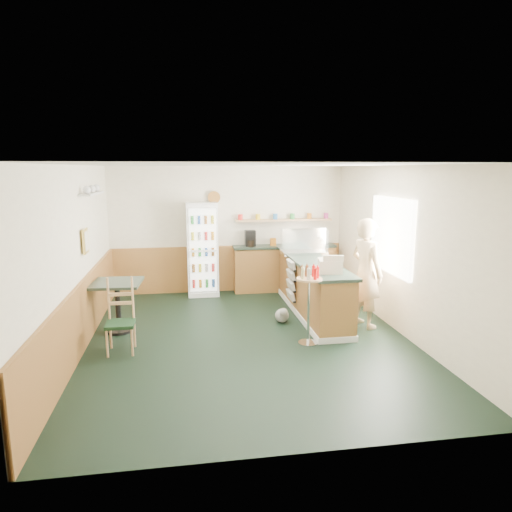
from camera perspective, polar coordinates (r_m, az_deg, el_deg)
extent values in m
plane|color=black|center=(7.32, -1.03, -10.33)|extent=(6.00, 6.00, 0.00)
cube|color=#EEE5CB|center=(9.90, -3.49, 3.32)|extent=(5.00, 0.02, 2.70)
cube|color=#EEE5CB|center=(7.06, -21.69, -0.49)|extent=(0.02, 6.00, 2.70)
cube|color=#EEE5CB|center=(7.70, 17.77, 0.65)|extent=(0.02, 6.00, 2.70)
cube|color=silver|center=(6.82, -1.11, 11.40)|extent=(5.00, 6.00, 0.02)
cube|color=#A87736|center=(10.01, -3.41, -1.54)|extent=(4.98, 0.05, 1.00)
cube|color=#A87736|center=(7.25, -20.91, -7.08)|extent=(0.05, 5.98, 1.00)
cube|color=white|center=(7.91, 16.56, 2.45)|extent=(0.06, 1.45, 1.25)
cube|color=#D7B550|center=(7.49, -20.54, 1.76)|extent=(0.03, 0.32, 0.38)
cube|color=silver|center=(7.90, -19.81, 7.36)|extent=(0.18, 1.20, 0.03)
cylinder|color=#975F25|center=(9.74, -5.27, 7.31)|extent=(0.26, 0.04, 0.26)
cube|color=#A87736|center=(8.44, 7.06, -4.11)|extent=(0.60, 2.95, 0.95)
cube|color=silver|center=(8.56, 6.99, -6.86)|extent=(0.64, 2.97, 0.10)
cube|color=#2B3C31|center=(8.33, 7.14, -0.72)|extent=(0.68, 3.01, 0.05)
cube|color=#A87736|center=(10.03, 3.53, -1.65)|extent=(2.20, 0.38, 0.95)
cube|color=#2B3C31|center=(9.93, 3.56, 1.22)|extent=(2.24, 0.42, 0.05)
cube|color=tan|center=(9.93, 3.50, 4.51)|extent=(2.10, 0.22, 0.04)
cube|color=black|center=(9.77, -0.73, 2.24)|extent=(0.22, 0.18, 0.34)
cylinder|color=#B2664C|center=(9.76, -1.97, 4.89)|extent=(0.10, 0.10, 0.12)
cylinder|color=#B2664C|center=(9.82, 0.24, 4.93)|extent=(0.10, 0.10, 0.12)
cylinder|color=#B2664C|center=(9.89, 2.42, 4.96)|extent=(0.10, 0.10, 0.12)
cylinder|color=#B2664C|center=(9.97, 4.57, 4.98)|extent=(0.10, 0.10, 0.12)
cylinder|color=#B2664C|center=(10.06, 6.69, 5.00)|extent=(0.10, 0.10, 0.12)
cylinder|color=#B2664C|center=(10.17, 8.76, 5.01)|extent=(0.10, 0.10, 0.12)
cube|color=white|center=(9.69, -6.71, 0.89)|extent=(0.65, 0.46, 1.96)
cube|color=white|center=(9.46, -6.65, 0.71)|extent=(0.54, 0.02, 1.73)
cube|color=silver|center=(9.39, -6.64, 0.64)|extent=(0.58, 0.02, 1.79)
cube|color=silver|center=(8.94, 5.99, 0.45)|extent=(0.86, 0.45, 0.06)
cube|color=silver|center=(8.90, 6.02, 2.01)|extent=(0.84, 0.43, 0.43)
cube|color=beige|center=(7.40, 9.22, -1.21)|extent=(0.43, 0.44, 0.21)
imported|color=tan|center=(7.86, 13.61, -2.09)|extent=(0.63, 0.73, 1.85)
cylinder|color=silver|center=(7.18, 6.51, -10.73)|extent=(0.30, 0.30, 0.02)
cylinder|color=silver|center=(7.01, 6.60, -6.89)|extent=(0.04, 0.04, 1.01)
cylinder|color=tan|center=(6.88, 6.69, -2.88)|extent=(0.39, 0.39, 0.03)
cylinder|color=red|center=(6.87, 7.68, -2.07)|extent=(0.05, 0.05, 0.17)
cylinder|color=red|center=(6.95, 7.21, -1.90)|extent=(0.05, 0.05, 0.17)
cylinder|color=red|center=(6.96, 6.37, -1.86)|extent=(0.05, 0.05, 0.17)
cylinder|color=red|center=(6.89, 5.77, -1.98)|extent=(0.05, 0.05, 0.17)
cylinder|color=red|center=(6.79, 5.87, -2.18)|extent=(0.05, 0.05, 0.17)
cylinder|color=red|center=(6.74, 6.61, -2.29)|extent=(0.05, 0.05, 0.17)
cylinder|color=red|center=(6.77, 7.42, -2.24)|extent=(0.05, 0.05, 0.17)
cube|color=black|center=(8.60, 4.48, -5.33)|extent=(0.05, 0.48, 0.03)
cube|color=silver|center=(8.58, 4.35, -4.89)|extent=(0.09, 0.43, 0.16)
cube|color=black|center=(8.55, 4.49, -4.08)|extent=(0.05, 0.48, 0.03)
cube|color=silver|center=(8.53, 4.37, -3.63)|extent=(0.09, 0.43, 0.16)
cube|color=black|center=(8.50, 4.51, -2.82)|extent=(0.05, 0.48, 0.03)
cube|color=silver|center=(8.48, 4.39, -2.36)|extent=(0.09, 0.43, 0.16)
cube|color=black|center=(8.46, 4.53, -1.53)|extent=(0.05, 0.48, 0.03)
cube|color=silver|center=(8.44, 4.41, -1.08)|extent=(0.09, 0.43, 0.16)
cylinder|color=black|center=(7.96, -16.70, -8.86)|extent=(0.44, 0.44, 0.04)
cylinder|color=black|center=(7.84, -16.86, -6.14)|extent=(0.09, 0.09, 0.77)
cube|color=#2B3C31|center=(7.73, -17.02, -3.27)|extent=(0.82, 0.82, 0.04)
cube|color=black|center=(6.96, -16.60, -8.14)|extent=(0.40, 0.40, 0.05)
cylinder|color=tan|center=(6.90, -18.13, -10.35)|extent=(0.03, 0.03, 0.42)
cylinder|color=tan|center=(6.86, -15.23, -10.33)|extent=(0.03, 0.03, 0.42)
cylinder|color=tan|center=(7.22, -17.70, -9.37)|extent=(0.03, 0.03, 0.42)
cylinder|color=tan|center=(7.18, -14.94, -9.34)|extent=(0.03, 0.03, 0.42)
cube|color=tan|center=(7.04, -16.55, -5.14)|extent=(0.37, 0.04, 0.65)
sphere|color=gray|center=(8.04, 3.26, -7.45)|extent=(0.24, 0.24, 0.24)
sphere|color=gray|center=(7.90, 3.46, -7.04)|extent=(0.14, 0.14, 0.14)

